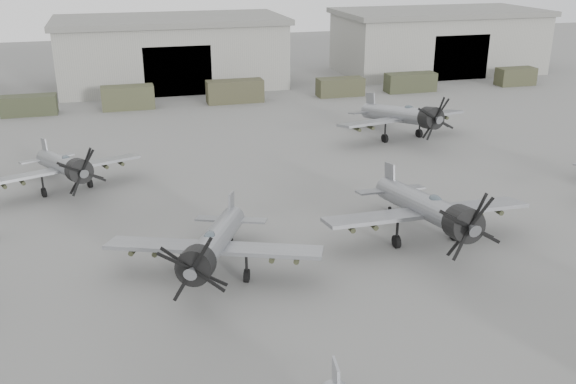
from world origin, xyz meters
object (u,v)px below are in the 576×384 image
aircraft_mid_1 (213,245)px  aircraft_mid_2 (429,209)px  aircraft_far_1 (404,116)px  aircraft_far_0 (65,166)px

aircraft_mid_1 → aircraft_mid_2: size_ratio=0.91×
aircraft_far_1 → aircraft_far_0: bearing=-179.1°
aircraft_mid_1 → aircraft_far_0: 18.28m
aircraft_mid_1 → aircraft_far_1: 31.03m
aircraft_mid_2 → aircraft_far_1: bearing=68.6°
aircraft_mid_2 → aircraft_far_1: 22.75m
aircraft_mid_2 → aircraft_far_0: (-21.73, 15.19, -0.30)m
aircraft_far_0 → aircraft_far_1: size_ratio=0.86×
aircraft_mid_2 → aircraft_far_1: size_ratio=0.98×
aircraft_mid_1 → aircraft_mid_2: aircraft_mid_2 is taller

